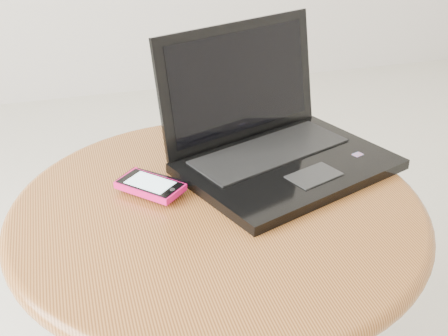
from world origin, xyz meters
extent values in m
cylinder|color=#54290E|center=(0.10, 0.07, 0.27)|extent=(0.11, 0.11, 0.47)
cylinder|color=#5C3112|center=(0.10, 0.07, 0.51)|extent=(0.64, 0.64, 0.03)
torus|color=#5C3112|center=(0.10, 0.07, 0.51)|extent=(0.67, 0.67, 0.03)
cube|color=black|center=(0.24, 0.14, 0.54)|extent=(0.41, 0.35, 0.02)
cube|color=black|center=(0.22, 0.18, 0.55)|extent=(0.31, 0.20, 0.00)
cube|color=black|center=(0.26, 0.08, 0.55)|extent=(0.10, 0.08, 0.00)
cube|color=red|center=(0.37, 0.13, 0.55)|extent=(0.02, 0.02, 0.00)
cube|color=black|center=(0.19, 0.27, 0.65)|extent=(0.34, 0.16, 0.21)
cube|color=black|center=(0.19, 0.27, 0.65)|extent=(0.29, 0.14, 0.18)
cube|color=black|center=(0.00, 0.16, 0.54)|extent=(0.11, 0.11, 0.01)
cube|color=#BF0F3D|center=(-0.03, 0.19, 0.54)|extent=(0.04, 0.04, 0.00)
cube|color=#D30E5D|center=(0.00, 0.13, 0.55)|extent=(0.11, 0.12, 0.01)
cube|color=black|center=(0.00, 0.13, 0.55)|extent=(0.11, 0.11, 0.00)
cube|color=silver|center=(0.00, 0.13, 0.55)|extent=(0.08, 0.08, 0.00)
cylinder|color=black|center=(0.03, 0.10, 0.55)|extent=(0.01, 0.01, 0.00)
camera|label=1|loc=(-0.12, -0.69, 1.02)|focal=46.81mm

